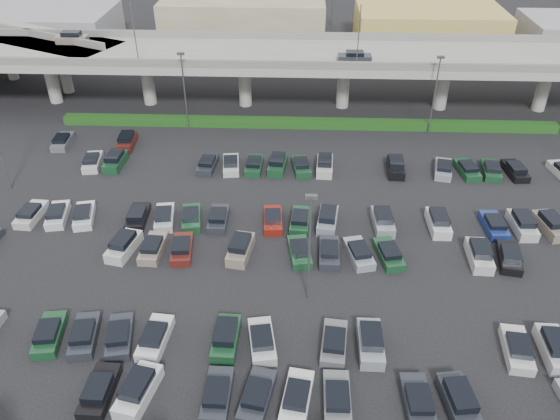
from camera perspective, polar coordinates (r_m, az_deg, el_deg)
ground at (r=53.11m, az=2.89°, el=-3.11°), size 280.00×280.00×0.00m
overpass at (r=78.36m, az=2.86°, el=15.49°), size 150.00×13.00×15.80m
hedge at (r=74.29m, az=2.89°, el=9.04°), size 66.00×1.60×1.10m
parked_cars at (r=50.18m, az=1.91°, el=-4.78°), size 63.07×41.60×1.67m
light_poles at (r=51.37m, az=-1.53°, el=3.90°), size 66.90×48.38×10.30m
distant_buildings at (r=108.64m, az=9.83°, el=18.68°), size 138.00×24.00×9.00m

